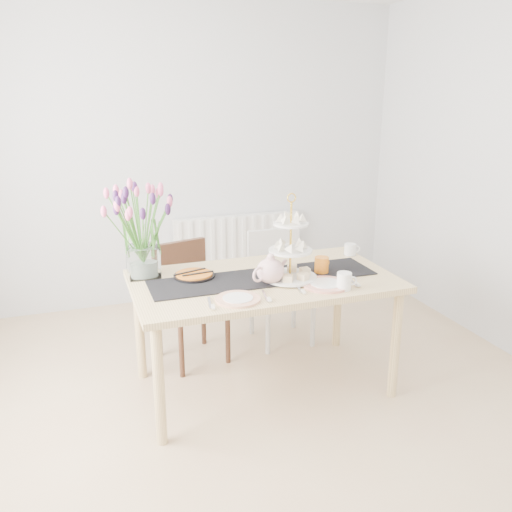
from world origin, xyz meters
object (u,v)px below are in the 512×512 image
object	(u,v)px
dining_table	(263,290)
mug_white	(344,281)
cream_jug	(350,250)
tart_tin	(194,276)
chair_white	(278,277)
plate_right	(326,285)
cake_stand	(290,258)
teapot	(270,271)
chair_brown	(187,293)
mug_orange	(322,265)
radiator	(238,247)
plate_left	(238,299)
tulip_vase	(140,216)

from	to	relation	value
dining_table	mug_white	bearing A→B (deg)	-42.05
cream_jug	tart_tin	bearing A→B (deg)	-149.72
tart_tin	chair_white	bearing A→B (deg)	34.43
tart_tin	plate_right	xyz separation A→B (m)	(0.71, -0.39, -0.01)
mug_white	cake_stand	bearing A→B (deg)	146.26
dining_table	cream_jug	xyz separation A→B (m)	(0.73, 0.25, 0.12)
cake_stand	cream_jug	world-z (taller)	cake_stand
cake_stand	teapot	xyz separation A→B (m)	(-0.14, -0.04, -0.05)
dining_table	tart_tin	xyz separation A→B (m)	(-0.40, 0.14, 0.09)
cake_stand	dining_table	bearing A→B (deg)	151.31
chair_brown	mug_orange	xyz separation A→B (m)	(0.74, -0.62, 0.32)
radiator	plate_left	bearing A→B (deg)	-107.37
chair_white	mug_white	size ratio (longest dim) A/B	8.26
cream_jug	chair_brown	bearing A→B (deg)	-172.02
tulip_vase	tart_tin	distance (m)	0.49
mug_white	plate_left	distance (m)	0.64
chair_brown	teapot	distance (m)	0.86
radiator	tart_tin	bearing A→B (deg)	-116.32
plate_left	plate_right	distance (m)	0.56
chair_white	plate_left	size ratio (longest dim) A/B	3.35
teapot	tart_tin	size ratio (longest dim) A/B	1.06
tulip_vase	cake_stand	size ratio (longest dim) A/B	1.44
chair_brown	tart_tin	distance (m)	0.52
teapot	plate_right	bearing A→B (deg)	-48.19
mug_orange	plate_left	xyz separation A→B (m)	(-0.64, -0.26, -0.05)
tulip_vase	plate_left	distance (m)	0.82
tart_tin	plate_right	size ratio (longest dim) A/B	0.90
cream_jug	plate_left	bearing A→B (deg)	-126.31
mug_white	plate_right	bearing A→B (deg)	143.07
cream_jug	plate_left	world-z (taller)	cream_jug
chair_brown	cake_stand	xyz separation A→B (m)	(0.51, -0.66, 0.40)
radiator	dining_table	world-z (taller)	same
cream_jug	plate_right	xyz separation A→B (m)	(-0.43, -0.50, -0.03)
mug_orange	plate_right	bearing A→B (deg)	-136.66
cream_jug	mug_white	distance (m)	0.69
mug_white	plate_left	bearing A→B (deg)	-169.27
mug_orange	tulip_vase	bearing A→B (deg)	135.31
dining_table	radiator	bearing A→B (deg)	77.91
tulip_vase	radiator	bearing A→B (deg)	53.12
chair_brown	cake_stand	world-z (taller)	cake_stand
chair_white	plate_right	world-z (taller)	chair_white
radiator	plate_right	distance (m)	1.97
teapot	mug_orange	size ratio (longest dim) A/B	2.53
dining_table	cake_stand	world-z (taller)	cake_stand
dining_table	tulip_vase	size ratio (longest dim) A/B	2.30
chair_brown	plate_right	bearing A→B (deg)	-65.54
plate_right	tart_tin	bearing A→B (deg)	150.95
tart_tin	mug_white	distance (m)	0.91
radiator	cream_jug	xyz separation A→B (m)	(0.37, -1.44, 0.34)
tulip_vase	cream_jug	world-z (taller)	tulip_vase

